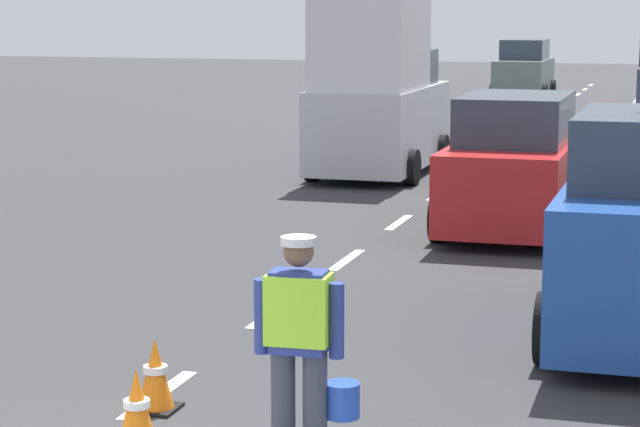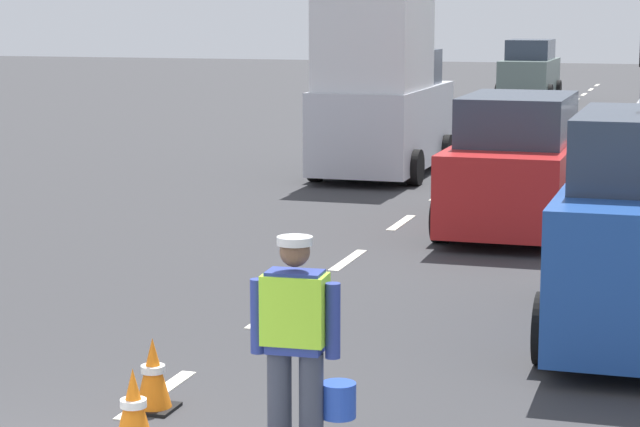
% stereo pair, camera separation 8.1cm
% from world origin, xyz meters
% --- Properties ---
extents(ground_plane, '(96.00, 96.00, 0.00)m').
position_xyz_m(ground_plane, '(0.00, 21.00, 0.00)').
color(ground_plane, '#333335').
extents(lane_center_line, '(0.14, 46.40, 0.01)m').
position_xyz_m(lane_center_line, '(0.00, 25.20, 0.00)').
color(lane_center_line, silver).
rests_on(lane_center_line, ground).
extents(road_worker, '(0.76, 0.40, 1.67)m').
position_xyz_m(road_worker, '(1.64, 1.59, 0.93)').
color(road_worker, '#383D4C').
rests_on(road_worker, ground).
extents(traffic_cone_near, '(0.36, 0.36, 0.61)m').
position_xyz_m(traffic_cone_near, '(0.14, 2.33, 0.30)').
color(traffic_cone_near, black).
rests_on(traffic_cone_near, ground).
extents(traffic_cone_far, '(0.36, 0.36, 0.63)m').
position_xyz_m(traffic_cone_far, '(0.39, 1.44, 0.31)').
color(traffic_cone_far, black).
rests_on(traffic_cone_far, ground).
extents(delivery_truck, '(2.16, 4.60, 3.54)m').
position_xyz_m(delivery_truck, '(-1.68, 16.99, 1.61)').
color(delivery_truck, silver).
rests_on(delivery_truck, ground).
extents(car_oncoming_third, '(1.95, 4.17, 2.17)m').
position_xyz_m(car_oncoming_third, '(-1.58, 37.84, 1.01)').
color(car_oncoming_third, slate).
rests_on(car_oncoming_third, ground).
extents(car_outgoing_ahead, '(1.96, 4.38, 2.02)m').
position_xyz_m(car_outgoing_ahead, '(1.78, 11.67, 0.94)').
color(car_outgoing_ahead, red).
rests_on(car_outgoing_ahead, ground).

